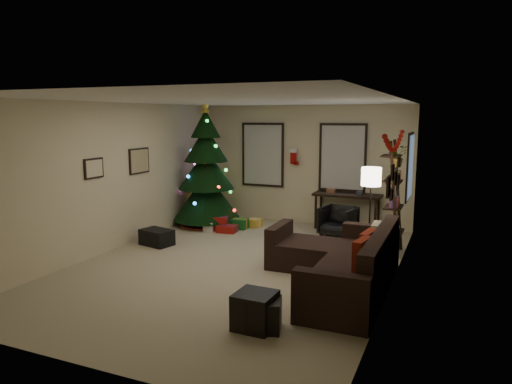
{
  "coord_description": "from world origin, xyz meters",
  "views": [
    {
      "loc": [
        3.27,
        -6.81,
        2.45
      ],
      "look_at": [
        0.1,
        0.6,
        1.15
      ],
      "focal_mm": 33.07,
      "sensor_mm": 36.0,
      "label": 1
    }
  ],
  "objects_px": {
    "christmas_tree": "(206,174)",
    "desk_chair": "(338,221)",
    "sofa": "(343,265)",
    "bookshelf": "(395,199)",
    "desk": "(347,198)"
  },
  "relations": [
    {
      "from": "bookshelf",
      "to": "desk",
      "type": "bearing_deg",
      "value": 128.19
    },
    {
      "from": "desk",
      "to": "bookshelf",
      "type": "bearing_deg",
      "value": -51.81
    },
    {
      "from": "christmas_tree",
      "to": "bookshelf",
      "type": "relative_size",
      "value": 1.38
    },
    {
      "from": "christmas_tree",
      "to": "desk_chair",
      "type": "bearing_deg",
      "value": 3.35
    },
    {
      "from": "sofa",
      "to": "bookshelf",
      "type": "bearing_deg",
      "value": 76.32
    },
    {
      "from": "christmas_tree",
      "to": "sofa",
      "type": "xyz_separation_m",
      "value": [
        3.71,
        -2.59,
        -0.88
      ]
    },
    {
      "from": "christmas_tree",
      "to": "desk",
      "type": "xyz_separation_m",
      "value": [
        3.02,
        0.82,
        -0.47
      ]
    },
    {
      "from": "sofa",
      "to": "bookshelf",
      "type": "height_order",
      "value": "bookshelf"
    },
    {
      "from": "desk",
      "to": "desk_chair",
      "type": "bearing_deg",
      "value": -93.07
    },
    {
      "from": "sofa",
      "to": "christmas_tree",
      "type": "bearing_deg",
      "value": 145.07
    },
    {
      "from": "bookshelf",
      "to": "christmas_tree",
      "type": "bearing_deg",
      "value": 171.08
    },
    {
      "from": "christmas_tree",
      "to": "sofa",
      "type": "distance_m",
      "value": 4.61
    },
    {
      "from": "christmas_tree",
      "to": "bookshelf",
      "type": "height_order",
      "value": "christmas_tree"
    },
    {
      "from": "christmas_tree",
      "to": "desk_chair",
      "type": "relative_size",
      "value": 4.52
    },
    {
      "from": "desk",
      "to": "sofa",
      "type": "bearing_deg",
      "value": -78.52
    }
  ]
}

